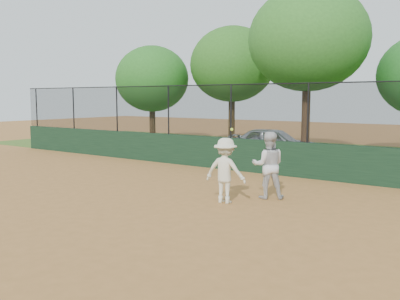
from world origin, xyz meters
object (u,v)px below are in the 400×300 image
Objects in this scene: parked_car at (274,143)px; tree_0 at (152,79)px; player_main at (225,171)px; tree_2 at (308,39)px; player_second at (268,165)px; tree_1 at (232,64)px.

parked_car is 0.71× the size of tree_0.
player_main is at bearing -41.58° from tree_0.
tree_2 is (1.32, 0.39, 4.49)m from parked_car.
parked_car is 0.55× the size of tree_2.
player_second is at bearing -165.56° from parked_car.
tree_2 is at bearing -105.40° from player_second.
tree_2 is at bearing -25.97° from tree_1.
tree_0 reaches higher than parked_car.
parked_car is at bearing -163.57° from tree_2.
tree_1 reaches higher than player_second.
parked_car is at bearing -36.61° from tree_1.
tree_2 is (-2.14, 7.76, 4.28)m from player_second.
player_main is at bearing -80.48° from tree_2.
player_main is (2.81, -8.49, 0.15)m from parked_car.
tree_2 is (-1.49, 8.88, 4.34)m from player_main.
tree_0 reaches higher than player_main.
player_second is 1.29m from player_main.
parked_car is 2.07× the size of player_main.
player_main reaches higher than player_second.
tree_0 is (-8.83, 1.84, 3.10)m from parked_car.
tree_0 is at bearing 138.42° from player_main.
tree_0 is 0.77× the size of tree_2.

